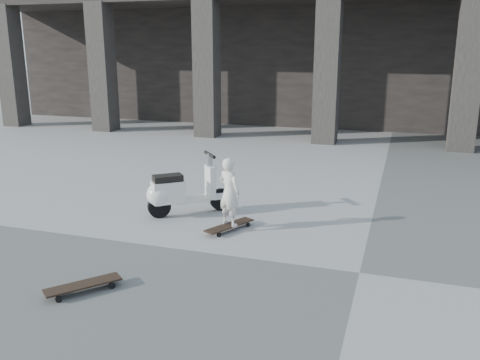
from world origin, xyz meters
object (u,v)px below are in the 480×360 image
(skateboard_spare, at_px, (83,286))
(scooter, at_px, (176,192))
(longboard, at_px, (230,226))
(child, at_px, (229,192))

(skateboard_spare, distance_m, scooter, 2.77)
(longboard, xyz_separation_m, skateboard_spare, (-0.89, -2.36, 0.01))
(longboard, height_order, scooter, scooter)
(longboard, bearing_deg, scooter, 96.51)
(longboard, relative_size, child, 0.85)
(scooter, bearing_deg, child, -60.09)
(longboard, distance_m, skateboard_spare, 2.53)
(skateboard_spare, bearing_deg, scooter, 42.23)
(longboard, height_order, child, child)
(skateboard_spare, distance_m, child, 2.58)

